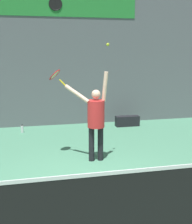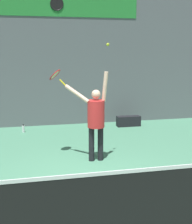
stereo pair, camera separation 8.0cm
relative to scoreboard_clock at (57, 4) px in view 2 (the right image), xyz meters
name	(u,v)px [view 2 (the right image)]	position (x,y,z in m)	size (l,w,h in m)	color
ground_plane	(90,187)	(0.03, -5.07, -3.95)	(18.00, 18.00, 0.00)	#4C8C6B
back_wall	(59,50)	(0.03, 0.08, -1.45)	(18.00, 0.10, 5.00)	slate
sponsor_banner	(58,4)	(0.03, 0.02, 0.00)	(5.29, 0.02, 0.77)	#288C38
scoreboard_clock	(57,4)	(0.00, 0.00, 0.00)	(0.43, 0.04, 0.43)	black
court_net	(115,203)	(0.03, -6.72, -3.45)	(6.34, 0.07, 1.06)	#333333
tennis_player	(96,117)	(0.44, -3.70, -2.92)	(0.95, 0.61, 2.04)	black
tennis_racket	(56,75)	(-0.40, -3.24, -2.01)	(0.43, 0.40, 0.39)	yellow
tennis_ball	(108,45)	(0.70, -3.73, -1.33)	(0.07, 0.07, 0.07)	#CCDB2D
water_bottle	(23,129)	(-1.20, -0.75, -3.84)	(0.08, 0.08, 0.25)	silver
equipment_bag	(128,121)	(2.24, -0.68, -3.78)	(0.79, 0.27, 0.34)	black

